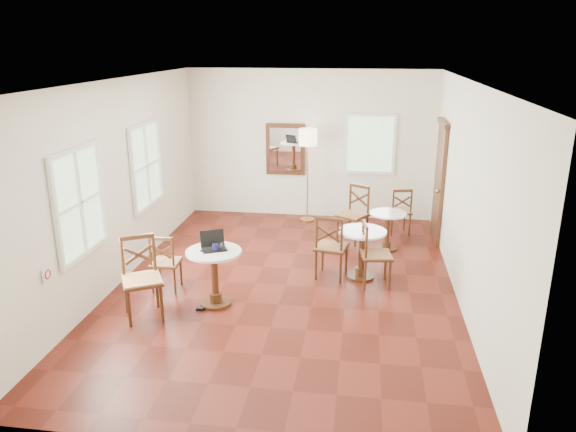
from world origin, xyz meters
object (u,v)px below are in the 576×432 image
object	(u,v)px
cafe_table_mid	(362,249)
navy_mug	(216,247)
floor_lamp	(308,143)
chair_mid_a	(331,247)
mouse	(203,251)
cafe_table_back	(387,227)
laptop	(213,244)
chair_near_a	(165,262)
chair_back_b	(354,214)
chair_back_a	(399,211)
power_adapter	(200,309)
chair_near_b	(142,278)
cafe_table_near	(215,271)
water_glass	(223,246)
chair_mid_b	(374,254)

from	to	relation	value
cafe_table_mid	navy_mug	size ratio (longest dim) A/B	6.11
floor_lamp	navy_mug	size ratio (longest dim) A/B	14.79
chair_mid_a	mouse	distance (m)	2.07
cafe_table_back	laptop	distance (m)	3.45
floor_lamp	mouse	world-z (taller)	floor_lamp
chair_near_a	chair_back_b	xyz separation A→B (m)	(2.66, 2.48, 0.08)
chair_back_a	mouse	size ratio (longest dim) A/B	9.49
chair_back_a	navy_mug	size ratio (longest dim) A/B	7.13
chair_mid_a	navy_mug	size ratio (longest dim) A/B	8.07
chair_back_b	power_adapter	xyz separation A→B (m)	(-1.99, -3.05, -0.49)
chair_near_b	floor_lamp	bearing A→B (deg)	39.28
chair_near_a	laptop	distance (m)	0.96
cafe_table_near	laptop	world-z (taller)	laptop
chair_near_b	power_adapter	bearing A→B (deg)	-9.59
chair_mid_a	navy_mug	xyz separation A→B (m)	(-1.49, -1.15, 0.34)
floor_lamp	laptop	distance (m)	3.99
cafe_table_near	chair_back_b	bearing A→B (deg)	57.25
laptop	cafe_table_back	bearing A→B (deg)	18.12
cafe_table_mid	water_glass	world-z (taller)	water_glass
cafe_table_near	chair_near_a	world-z (taller)	chair_near_a
cafe_table_back	chair_mid_a	bearing A→B (deg)	-123.97
chair_near_a	navy_mug	xyz separation A→B (m)	(0.87, -0.36, 0.42)
chair_near_b	chair_back_b	world-z (taller)	chair_near_b
chair_near_a	navy_mug	size ratio (longest dim) A/B	6.91
floor_lamp	water_glass	xyz separation A→B (m)	(-0.74, -3.86, -0.73)
cafe_table_near	water_glass	bearing A→B (deg)	20.08
chair_mid_b	floor_lamp	size ratio (longest dim) A/B	0.52
cafe_table_near	cafe_table_back	bearing A→B (deg)	45.58
chair_near_a	chair_back_a	xyz separation A→B (m)	(3.51, 3.00, 0.01)
chair_back_b	navy_mug	size ratio (longest dim) A/B	8.11
mouse	chair_back_a	bearing A→B (deg)	26.65
water_glass	chair_near_a	bearing A→B (deg)	161.90
cafe_table_back	laptop	world-z (taller)	laptop
water_glass	cafe_table_mid	bearing A→B (deg)	31.58
chair_mid_a	chair_mid_b	xyz separation A→B (m)	(0.65, -0.17, -0.02)
laptop	navy_mug	distance (m)	0.10
chair_mid_b	water_glass	xyz separation A→B (m)	(-2.06, -0.93, 0.37)
chair_back_b	navy_mug	xyz separation A→B (m)	(-1.79, -2.84, 0.34)
cafe_table_near	chair_mid_b	world-z (taller)	chair_mid_b
floor_lamp	mouse	bearing A→B (deg)	-103.96
cafe_table_near	chair_mid_a	world-z (taller)	chair_mid_a
chair_mid_b	cafe_table_back	bearing A→B (deg)	-17.73
cafe_table_back	chair_mid_a	distance (m)	1.61
floor_lamp	water_glass	bearing A→B (deg)	-100.88
chair_mid_b	chair_back_a	size ratio (longest dim) A/B	1.08
laptop	power_adapter	size ratio (longest dim) A/B	4.01
chair_near_b	mouse	size ratio (longest dim) A/B	11.43
chair_near_b	chair_back_a	bearing A→B (deg)	18.00
chair_near_a	water_glass	world-z (taller)	water_glass
cafe_table_back	water_glass	world-z (taller)	water_glass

